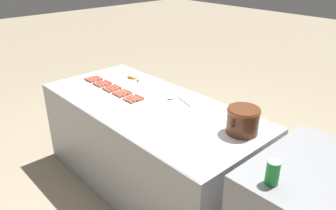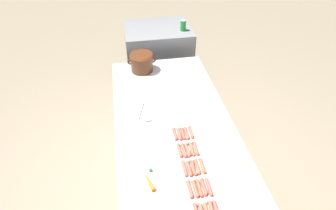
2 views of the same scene
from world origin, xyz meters
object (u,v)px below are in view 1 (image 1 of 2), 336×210
at_px(serving_spoon, 175,99).
at_px(hot_dog_19, 131,99).
at_px(hot_dog_0, 99,78).
at_px(hot_dog_9, 136,97).
at_px(hot_dog_2, 118,86).
at_px(hot_dog_3, 128,91).
at_px(hot_dog_7, 115,87).
at_px(hot_dog_24, 128,100).
at_px(hot_dog_14, 134,98).
at_px(hot_dog_16, 100,84).
at_px(hot_dog_10, 93,79).
at_px(hot_dog_4, 139,97).
at_px(hot_dog_13, 122,93).
at_px(bean_pot, 243,119).
at_px(hot_dog_8, 125,92).
at_px(carrot, 135,78).
at_px(hot_dog_20, 88,80).
at_px(hot_dog_12, 112,88).
at_px(hot_dog_5, 96,78).
at_px(hot_dog_21, 97,85).
at_px(hot_dog_15, 91,80).
at_px(hot_dog_18, 120,94).
at_px(hot_dog_23, 117,95).
at_px(hot_dog_22, 107,90).
at_px(hot_dog_11, 103,83).
at_px(hot_dog_6, 105,83).

bearing_deg(serving_spoon, hot_dog_19, -41.02).
height_order(hot_dog_0, hot_dog_9, same).
height_order(hot_dog_2, hot_dog_9, same).
height_order(hot_dog_3, hot_dog_7, same).
bearing_deg(hot_dog_24, hot_dog_14, -177.47).
bearing_deg(hot_dog_16, hot_dog_14, 93.43).
bearing_deg(hot_dog_10, hot_dog_4, 95.25).
relative_size(hot_dog_13, bean_pot, 0.47).
xyz_separation_m(hot_dog_8, carrot, (-0.28, -0.21, 0.00)).
height_order(hot_dog_20, bean_pot, bean_pot).
bearing_deg(serving_spoon, hot_dog_12, -65.85).
bearing_deg(bean_pot, hot_dog_3, -82.42).
bearing_deg(hot_dog_9, hot_dog_16, -83.31).
bearing_deg(hot_dog_5, carrot, 134.43).
bearing_deg(hot_dog_2, bean_pot, 96.62).
distance_m(hot_dog_13, hot_dog_21, 0.34).
xyz_separation_m(hot_dog_2, hot_dog_15, (0.09, -0.33, 0.00)).
relative_size(hot_dog_9, hot_dog_24, 1.00).
xyz_separation_m(hot_dog_7, hot_dog_18, (0.06, 0.17, 0.00)).
bearing_deg(hot_dog_2, serving_spoon, 109.28).
height_order(hot_dog_9, serving_spoon, hot_dog_9).
xyz_separation_m(hot_dog_5, hot_dog_12, (0.03, 0.33, 0.00)).
xyz_separation_m(hot_dog_12, hot_dog_19, (0.03, 0.33, 0.00)).
distance_m(hot_dog_5, carrot, 0.40).
relative_size(hot_dog_15, bean_pot, 0.47).
xyz_separation_m(hot_dog_7, hot_dog_9, (0.00, 0.34, 0.00)).
xyz_separation_m(hot_dog_20, serving_spoon, (-0.33, 0.92, -0.00)).
relative_size(hot_dog_21, hot_dog_23, 1.00).
bearing_deg(carrot, hot_dog_15, -39.26).
xyz_separation_m(hot_dog_10, hot_dog_22, (0.06, 0.34, 0.00)).
distance_m(hot_dog_11, bean_pot, 1.51).
distance_m(hot_dog_4, serving_spoon, 0.32).
bearing_deg(hot_dog_22, hot_dog_10, -100.50).
relative_size(hot_dog_12, carrot, 0.76).
bearing_deg(hot_dog_16, hot_dog_8, 100.29).
bearing_deg(hot_dog_24, hot_dog_7, -105.43).
distance_m(hot_dog_0, hot_dog_7, 0.33).
bearing_deg(hot_dog_10, hot_dog_0, 170.68).
relative_size(hot_dog_8, hot_dog_13, 1.00).
bearing_deg(hot_dog_6, hot_dog_18, 80.24).
distance_m(hot_dog_18, hot_dog_20, 0.50).
distance_m(hot_dog_5, serving_spoon, 0.95).
distance_m(hot_dog_13, hot_dog_23, 0.06).
height_order(hot_dog_15, serving_spoon, hot_dog_15).
relative_size(hot_dog_16, carrot, 0.77).
bearing_deg(hot_dog_8, hot_dog_4, 100.32).
bearing_deg(hot_dog_2, hot_dog_24, 69.53).
distance_m(hot_dog_0, serving_spoon, 0.94).
bearing_deg(hot_dog_16, hot_dog_4, 100.30).
xyz_separation_m(hot_dog_23, serving_spoon, (-0.33, 0.42, -0.00)).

